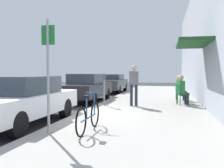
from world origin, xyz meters
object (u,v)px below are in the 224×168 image
(cafe_chair_0, at_px, (181,93))
(seated_patron_2, at_px, (180,86))
(parking_meter, at_px, (104,88))
(pedestrian_standing, at_px, (134,82))
(bicycle_0, at_px, (89,116))
(seated_patron_1, at_px, (181,88))
(cafe_chair_1, at_px, (180,92))
(parked_car_2, at_px, (112,83))
(seated_patron_0, at_px, (182,89))
(cafe_chair_2, at_px, (179,90))
(parked_car_1, at_px, (86,87))
(parked_car_0, at_px, (21,100))
(street_sign, at_px, (48,67))

(cafe_chair_0, height_order, seated_patron_2, seated_patron_2)
(parking_meter, relative_size, pedestrian_standing, 0.78)
(bicycle_0, xyz_separation_m, cafe_chair_0, (2.40, 5.46, 0.14))
(seated_patron_1, bearing_deg, seated_patron_2, 90.00)
(cafe_chair_1, bearing_deg, pedestrian_standing, -140.60)
(cafe_chair_0, xyz_separation_m, seated_patron_2, (0.06, 1.98, 0.19))
(parked_car_2, bearing_deg, bicycle_0, -79.77)
(parking_meter, height_order, seated_patron_1, parking_meter)
(cafe_chair_0, height_order, seated_patron_0, seated_patron_0)
(cafe_chair_2, height_order, pedestrian_standing, pedestrian_standing)
(parked_car_2, distance_m, pedestrian_standing, 8.75)
(parking_meter, bearing_deg, pedestrian_standing, 5.86)
(bicycle_0, height_order, cafe_chair_2, bicycle_0)
(cafe_chair_0, relative_size, cafe_chair_1, 1.00)
(seated_patron_2, xyz_separation_m, pedestrian_standing, (-2.00, -2.76, 0.30))
(seated_patron_0, distance_m, cafe_chair_2, 1.96)
(parked_car_2, bearing_deg, cafe_chair_2, -49.45)
(parked_car_1, distance_m, seated_patron_0, 4.96)
(parked_car_0, distance_m, seated_patron_1, 7.23)
(parked_car_0, bearing_deg, bicycle_0, -20.25)
(parked_car_1, height_order, bicycle_0, parked_car_1)
(street_sign, height_order, pedestrian_standing, street_sign)
(parked_car_1, distance_m, seated_patron_1, 4.82)
(parked_car_0, xyz_separation_m, cafe_chair_2, (4.73, 6.57, -0.10))
(bicycle_0, xyz_separation_m, cafe_chair_2, (2.39, 7.44, 0.14))
(street_sign, height_order, bicycle_0, street_sign)
(seated_patron_0, relative_size, pedestrian_standing, 0.76)
(bicycle_0, bearing_deg, cafe_chair_2, 72.16)
(parked_car_0, relative_size, parked_car_1, 1.00)
(parked_car_2, relative_size, bicycle_0, 2.57)
(parked_car_2, xyz_separation_m, cafe_chair_2, (4.73, -5.53, -0.11))
(pedestrian_standing, bearing_deg, parked_car_0, -126.17)
(cafe_chair_2, bearing_deg, pedestrian_standing, -125.19)
(parked_car_1, height_order, parked_car_2, parked_car_1)
(cafe_chair_1, xyz_separation_m, seated_patron_2, (0.06, 1.16, 0.19))
(parked_car_2, xyz_separation_m, street_sign, (1.50, -13.35, 0.90))
(cafe_chair_0, bearing_deg, cafe_chair_2, 90.12)
(cafe_chair_0, bearing_deg, parked_car_0, -135.85)
(parked_car_2, bearing_deg, cafe_chair_0, -57.74)
(cafe_chair_1, bearing_deg, seated_patron_0, -85.59)
(cafe_chair_0, bearing_deg, parked_car_1, 164.92)
(seated_patron_2, bearing_deg, street_sign, -112.85)
(seated_patron_1, xyz_separation_m, seated_patron_2, (0.00, 1.16, 0.00))
(parked_car_0, relative_size, seated_patron_0, 3.41)
(street_sign, distance_m, cafe_chair_1, 7.47)
(cafe_chair_0, distance_m, cafe_chair_1, 0.81)
(cafe_chair_2, bearing_deg, seated_patron_0, -88.21)
(cafe_chair_1, bearing_deg, parked_car_0, -131.17)
(parking_meter, relative_size, cafe_chair_1, 1.52)
(seated_patron_1, relative_size, cafe_chair_2, 1.48)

